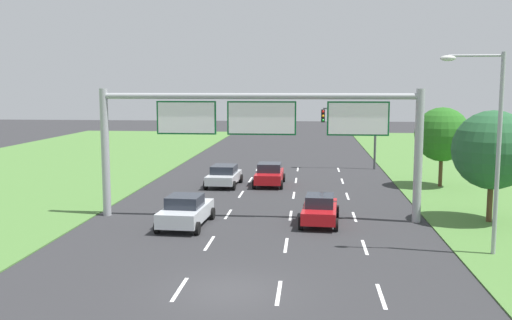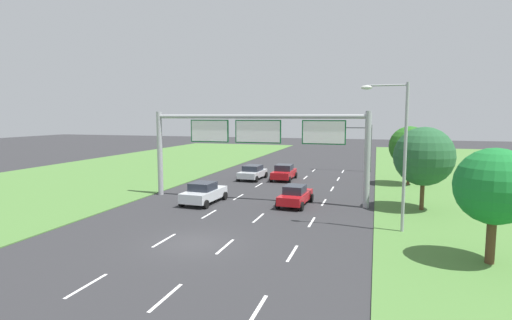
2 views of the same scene
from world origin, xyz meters
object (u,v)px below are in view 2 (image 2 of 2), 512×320
at_px(sign_gantry, 258,138).
at_px(roadside_tree_near, 494,187).
at_px(car_mid_lane, 253,172).
at_px(roadside_tree_far, 410,146).
at_px(car_near_red, 204,193).
at_px(car_far_ahead, 295,195).
at_px(traffic_light_mast, 354,139).
at_px(car_lead_silver, 284,172).
at_px(roadside_tree_mid, 424,156).
at_px(street_lamp, 398,144).

distance_m(sign_gantry, roadside_tree_near, 17.12).
distance_m(car_mid_lane, sign_gantry, 11.40).
bearing_deg(roadside_tree_far, car_near_red, -140.15).
xyz_separation_m(car_far_ahead, roadside_tree_far, (8.70, 11.68, 3.01)).
relative_size(car_near_red, traffic_light_mast, 0.80).
height_order(car_mid_lane, sign_gantry, sign_gantry).
distance_m(car_mid_lane, roadside_tree_far, 15.71).
bearing_deg(car_lead_silver, car_far_ahead, -72.83).
relative_size(car_near_red, car_lead_silver, 1.05).
bearing_deg(traffic_light_mast, roadside_tree_far, -57.05).
bearing_deg(car_near_red, roadside_tree_mid, 11.05).
bearing_deg(traffic_light_mast, car_mid_lane, -135.72).
distance_m(car_near_red, sign_gantry, 5.92).
bearing_deg(car_near_red, roadside_tree_far, 42.70).
xyz_separation_m(sign_gantry, roadside_tree_mid, (12.01, 0.22, -1.12)).
relative_size(car_far_ahead, sign_gantry, 0.25).
distance_m(car_mid_lane, street_lamp, 21.25).
height_order(car_far_ahead, roadside_tree_far, roadside_tree_far).
relative_size(traffic_light_mast, roadside_tree_near, 1.06).
bearing_deg(car_mid_lane, car_lead_silver, 12.84).
height_order(car_mid_lane, roadside_tree_mid, roadside_tree_mid).
bearing_deg(car_far_ahead, car_lead_silver, 110.31).
bearing_deg(sign_gantry, roadside_tree_near, -35.73).
distance_m(traffic_light_mast, roadside_tree_mid, 20.17).
bearing_deg(roadside_tree_mid, street_lamp, -108.46).
distance_m(sign_gantry, traffic_light_mast, 20.56).
distance_m(traffic_light_mast, roadside_tree_far, 10.28).
bearing_deg(car_near_red, car_far_ahead, 13.56).
bearing_deg(street_lamp, roadside_tree_near, -47.22).
xyz_separation_m(car_far_ahead, roadside_tree_mid, (8.86, 0.97, 3.09)).
distance_m(sign_gantry, roadside_tree_far, 16.16).
distance_m(car_near_red, roadside_tree_far, 20.45).
bearing_deg(car_lead_silver, car_mid_lane, -169.17).
bearing_deg(roadside_tree_far, car_far_ahead, -126.70).
xyz_separation_m(roadside_tree_near, roadside_tree_mid, (-1.84, 10.18, 0.29)).
relative_size(car_far_ahead, street_lamp, 0.52).
height_order(car_mid_lane, roadside_tree_far, roadside_tree_far).
xyz_separation_m(traffic_light_mast, roadside_tree_far, (5.59, -8.63, -0.10)).
xyz_separation_m(car_near_red, roadside_tree_near, (17.53, -7.92, 2.75)).
relative_size(car_near_red, sign_gantry, 0.26).
bearing_deg(roadside_tree_mid, sign_gantry, -178.95).
xyz_separation_m(street_lamp, roadside_tree_far, (1.85, 16.73, -1.31)).
height_order(roadside_tree_near, roadside_tree_mid, roadside_tree_mid).
relative_size(car_lead_silver, car_mid_lane, 0.99).
bearing_deg(car_mid_lane, street_lamp, -47.13).
distance_m(car_near_red, car_mid_lane, 12.04).
relative_size(car_near_red, roadside_tree_mid, 0.76).
distance_m(car_lead_silver, roadside_tree_far, 12.51).
height_order(sign_gantry, street_lamp, street_lamp).
distance_m(car_lead_silver, sign_gantry, 11.39).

